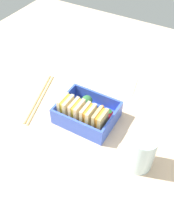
% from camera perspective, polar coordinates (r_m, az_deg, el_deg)
% --- Properties ---
extents(ground_plane, '(1.20, 1.20, 0.02)m').
position_cam_1_polar(ground_plane, '(0.68, -0.00, -2.13)').
color(ground_plane, '#D6B392').
extents(bento_tray, '(0.15, 0.12, 0.01)m').
position_cam_1_polar(bento_tray, '(0.67, -0.00, -1.23)').
color(bento_tray, blue).
rests_on(bento_tray, ground_plane).
extents(bento_rim, '(0.15, 0.12, 0.04)m').
position_cam_1_polar(bento_rim, '(0.65, -0.00, 0.25)').
color(bento_rim, blue).
rests_on(bento_rim, bento_tray).
extents(sandwich_left, '(0.02, 0.05, 0.06)m').
position_cam_1_polar(sandwich_left, '(0.62, 2.93, -2.10)').
color(sandwich_left, tan).
rests_on(sandwich_left, bento_tray).
extents(sandwich_center_left, '(0.02, 0.05, 0.06)m').
position_cam_1_polar(sandwich_center_left, '(0.63, 0.25, -0.97)').
color(sandwich_center_left, beige).
rests_on(sandwich_center_left, bento_tray).
extents(sandwich_center, '(0.02, 0.05, 0.06)m').
position_cam_1_polar(sandwich_center, '(0.64, -2.33, 0.13)').
color(sandwich_center, beige).
rests_on(sandwich_center, bento_tray).
extents(sandwich_center_right, '(0.02, 0.05, 0.06)m').
position_cam_1_polar(sandwich_center_right, '(0.65, -4.82, 1.19)').
color(sandwich_center_right, beige).
rests_on(sandwich_center_right, bento_tray).
extents(strawberry_far_left, '(0.03, 0.03, 0.03)m').
position_cam_1_polar(strawberry_far_left, '(0.65, 4.97, -0.56)').
color(strawberry_far_left, red).
rests_on(strawberry_far_left, bento_tray).
extents(carrot_stick_left, '(0.02, 0.05, 0.01)m').
position_cam_1_polar(carrot_stick_left, '(0.67, 2.40, 0.25)').
color(carrot_stick_left, orange).
rests_on(carrot_stick_left, bento_tray).
extents(broccoli_floret, '(0.03, 0.03, 0.04)m').
position_cam_1_polar(broccoli_floret, '(0.67, -0.01, 2.51)').
color(broccoli_floret, '#8AD072').
rests_on(broccoli_floret, bento_tray).
extents(carrot_stick_far_left, '(0.05, 0.03, 0.01)m').
position_cam_1_polar(carrot_stick_far_left, '(0.69, -2.91, 2.15)').
color(carrot_stick_far_left, orange).
rests_on(carrot_stick_far_left, bento_tray).
extents(chopstick_pair, '(0.08, 0.20, 0.01)m').
position_cam_1_polar(chopstick_pair, '(0.74, -10.83, 3.18)').
color(chopstick_pair, tan).
rests_on(chopstick_pair, ground_plane).
extents(drinking_glass, '(0.06, 0.06, 0.10)m').
position_cam_1_polar(drinking_glass, '(0.56, 12.29, -8.89)').
color(drinking_glass, silver).
rests_on(drinking_glass, ground_plane).
extents(folded_napkin, '(0.16, 0.11, 0.00)m').
position_cam_1_polar(folded_napkin, '(0.79, 5.73, 6.75)').
color(folded_napkin, silver).
rests_on(folded_napkin, ground_plane).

